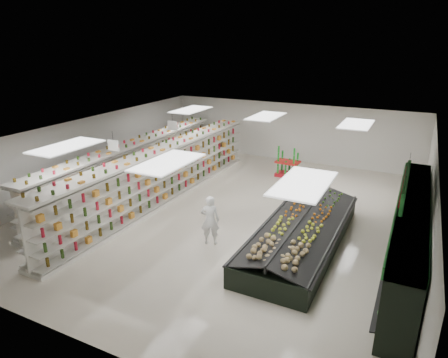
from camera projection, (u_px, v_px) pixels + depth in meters
The scene contains 16 objects.
floor at pixel (228, 211), 15.93m from camera, with size 16.00×16.00×0.00m, color beige.
ceiling at pixel (228, 133), 14.87m from camera, with size 14.00×16.00×0.02m, color white.
wall_back at pixel (291, 132), 22.16m from camera, with size 14.00×0.02×3.20m, color silver.
wall_front at pixel (68, 280), 8.64m from camera, with size 14.00×0.02×3.20m, color silver.
wall_left at pixel (91, 152), 18.33m from camera, with size 0.02×16.00×3.20m, color silver.
wall_right at pixel (429, 205), 12.47m from camera, with size 0.02×16.00×3.20m, color silver.
produce_wall_case at pixel (409, 232), 11.52m from camera, with size 0.93×8.00×2.20m.
aisle_sign_near at pixel (113, 145), 14.92m from camera, with size 0.52×0.06×0.75m.
aisle_sign_far at pixel (173, 126), 18.30m from camera, with size 0.52×0.06×0.75m.
hortifruti_banner at pixel (405, 185), 11.17m from camera, with size 0.12×3.20×0.95m.
gondola_left at pixel (135, 167), 18.10m from camera, with size 1.24×12.52×2.17m.
gondola_center at pixel (162, 177), 16.72m from camera, with size 1.21×13.25×2.29m.
produce_island at pixel (301, 232), 13.24m from camera, with size 2.54×6.86×1.02m.
soda_endcap at pixel (288, 163), 19.74m from camera, with size 1.16×0.83×1.43m.
shopper_main at pixel (210, 220), 13.19m from camera, with size 0.63×0.41×1.71m, color white.
shopper_background at pixel (221, 154), 21.10m from camera, with size 0.73×0.45×1.50m, color tan.
Camera 1 is at (6.33, -13.14, 6.54)m, focal length 32.00 mm.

